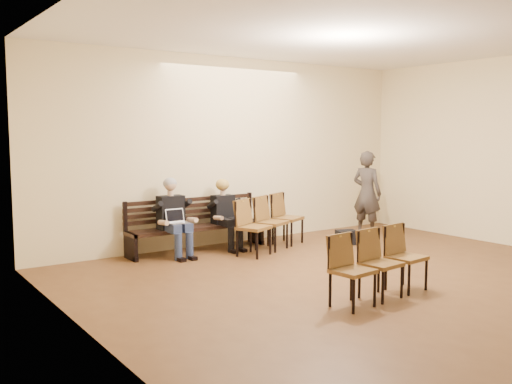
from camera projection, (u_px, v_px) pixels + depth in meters
ground at (457, 306)px, 6.93m from camera, size 10.00×10.00×0.00m
room_walls at (411, 98)px, 7.31m from camera, size 8.02×10.01×3.51m
bench at (198, 238)px, 10.13m from camera, size 2.60×0.90×0.45m
seated_man at (173, 218)px, 9.69m from camera, size 0.54×0.75×1.31m
seated_woman at (226, 217)px, 10.29m from camera, size 0.49×0.68×1.14m
laptop at (179, 224)px, 9.52m from camera, size 0.38×0.33×0.24m
water_bottle at (239, 220)px, 10.10m from camera, size 0.08×0.08×0.22m
bag at (346, 237)px, 10.73m from camera, size 0.43×0.37×0.27m
passerby at (367, 187)px, 11.62m from camera, size 0.64×0.82×1.99m
chair_row_front at (272, 223)px, 10.23m from camera, size 1.80×1.18×0.97m
chair_row_back at (381, 264)px, 7.21m from camera, size 1.62×0.65×0.88m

